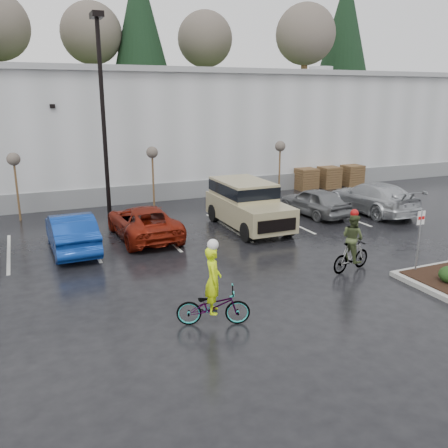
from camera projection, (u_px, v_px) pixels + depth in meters
name	position (u px, v px, depth m)	size (l,w,h in m)	color
ground	(322.00, 296.00, 13.97)	(120.00, 120.00, 0.00)	black
warehouse	(138.00, 126.00, 32.46)	(60.50, 15.50, 7.20)	#B5B9BA
wooded_ridge	(90.00, 120.00, 52.99)	(80.00, 25.00, 6.00)	#27401A
lamppost	(102.00, 96.00, 21.55)	(0.50, 1.00, 9.22)	black
sapling_west	(14.00, 163.00, 21.68)	(0.60, 0.60, 3.20)	#4E351F
sapling_mid	(152.00, 156.00, 24.17)	(0.60, 0.60, 3.20)	#4E351F
sapling_east	(280.00, 149.00, 27.06)	(0.60, 0.60, 3.20)	#4E351F
pallet_stack_a	(306.00, 179.00, 29.44)	(1.20, 1.20, 1.35)	#4E351F
pallet_stack_b	(329.00, 177.00, 30.10)	(1.20, 1.20, 1.35)	#4E351F
pallet_stack_c	(352.00, 175.00, 30.79)	(1.20, 1.20, 1.35)	#4E351F
fire_lane_sign	(419.00, 234.00, 15.24)	(0.30, 0.05, 2.20)	gray
car_blue	(71.00, 232.00, 17.91)	(1.55, 4.44, 1.46)	navy
car_red	(143.00, 222.00, 19.55)	(2.24, 4.85, 1.35)	maroon
suv_tan	(249.00, 205.00, 20.85)	(2.20, 5.10, 2.06)	tan
car_grey	(314.00, 201.00, 23.20)	(1.62, 4.03, 1.37)	slate
car_far_silver	(372.00, 197.00, 23.71)	(2.16, 5.31, 1.54)	#B2B6BA
cyclist_hivis	(213.00, 299.00, 12.10)	(2.01, 1.28, 2.30)	#3F3F44
cyclist_olive	(352.00, 248.00, 15.79)	(1.71, 0.86, 2.14)	#3F3F44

